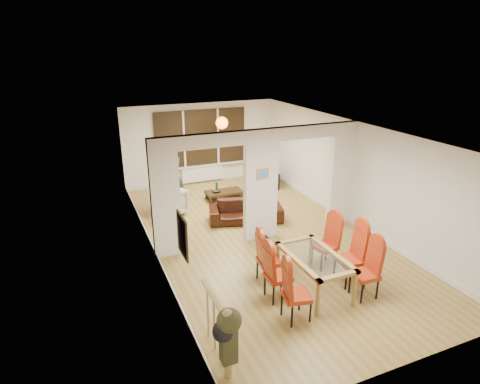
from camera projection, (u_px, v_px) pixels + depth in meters
floor at (260, 237)px, 9.57m from camera, size 5.00×9.00×0.01m
room_walls at (261, 185)px, 9.12m from camera, size 5.00×9.00×2.60m
divider_wall at (261, 185)px, 9.12m from camera, size 5.00×0.18×2.60m
bay_window_blinds at (201, 138)px, 12.89m from camera, size 3.00×0.08×1.80m
radiator at (203, 174)px, 13.27m from camera, size 1.40×0.08×0.50m
pendant_light at (222, 123)px, 11.79m from camera, size 0.36×0.36×0.36m
stair_newel at (215, 321)px, 5.80m from camera, size 0.40×1.20×1.10m
wall_poster at (182, 236)px, 6.04m from camera, size 0.04×0.52×0.67m
pillar_photo at (263, 174)px, 8.94m from camera, size 0.30×0.03×0.25m
dining_table at (314, 272)px, 7.40m from camera, size 0.85×1.52×0.71m
dining_chair_la at (297, 291)px, 6.53m from camera, size 0.51×0.51×1.07m
dining_chair_lb at (278, 272)px, 7.08m from camera, size 0.43×0.43×1.05m
dining_chair_lc at (269, 257)px, 7.61m from camera, size 0.46×0.46×1.03m
dining_chair_ra at (365, 271)px, 7.14m from camera, size 0.44×0.44×1.05m
dining_chair_rb at (350, 256)px, 7.55m from camera, size 0.50×0.50×1.14m
dining_chair_rc at (325, 243)px, 8.12m from camera, size 0.51×0.51×1.06m
sofa at (246, 211)px, 10.36m from camera, size 2.01×1.22×0.55m
armchair at (168, 202)px, 10.69m from camera, size 1.03×1.04×0.73m
person at (175, 178)px, 10.78m from camera, size 0.76×0.57×1.89m
television at (273, 178)px, 12.97m from camera, size 0.88×0.34×0.51m
coffee_table at (224, 195)px, 11.88m from camera, size 1.17×0.73×0.25m
bottle at (217, 186)px, 11.80m from camera, size 0.07×0.07×0.28m
bowl at (217, 191)px, 11.74m from camera, size 0.24×0.24×0.06m
shoes at (263, 239)px, 9.34m from camera, size 0.25×0.27×0.10m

